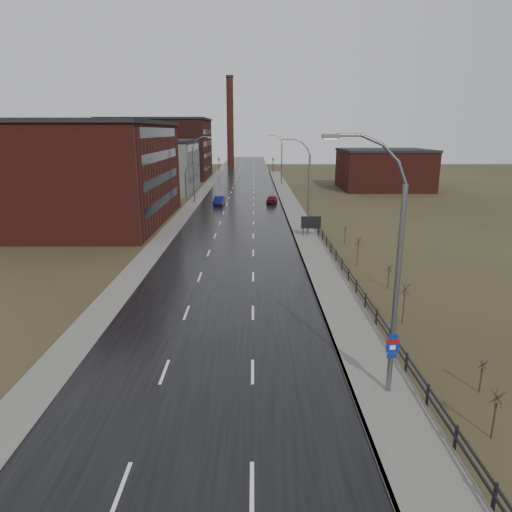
{
  "coord_description": "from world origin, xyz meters",
  "views": [
    {
      "loc": [
        2.39,
        -17.33,
        12.17
      ],
      "look_at": [
        2.53,
        16.08,
        3.0
      ],
      "focal_mm": 32.0,
      "sensor_mm": 36.0,
      "label": 1
    }
  ],
  "objects_px": {
    "streetlight_main": "(391,273)",
    "car_near": "(219,201)",
    "billboard": "(311,223)",
    "car_far": "(272,199)"
  },
  "relations": [
    {
      "from": "streetlight_main",
      "to": "car_near",
      "type": "relative_size",
      "value": 2.71
    },
    {
      "from": "billboard",
      "to": "car_near",
      "type": "bearing_deg",
      "value": 117.63
    },
    {
      "from": "streetlight_main",
      "to": "car_near",
      "type": "xyz_separation_m",
      "value": [
        -11.99,
        57.59,
        -5.32
      ]
    },
    {
      "from": "billboard",
      "to": "car_far",
      "type": "distance_m",
      "value": 26.32
    },
    {
      "from": "car_near",
      "to": "car_far",
      "type": "bearing_deg",
      "value": 16.38
    },
    {
      "from": "billboard",
      "to": "car_near",
      "type": "distance_m",
      "value": 27.22
    },
    {
      "from": "car_near",
      "to": "car_far",
      "type": "distance_m",
      "value": 9.23
    },
    {
      "from": "streetlight_main",
      "to": "billboard",
      "type": "xyz_separation_m",
      "value": [
        0.63,
        33.49,
        -4.35
      ]
    },
    {
      "from": "streetlight_main",
      "to": "car_far",
      "type": "height_order",
      "value": "streetlight_main"
    },
    {
      "from": "billboard",
      "to": "car_near",
      "type": "height_order",
      "value": "billboard"
    }
  ]
}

